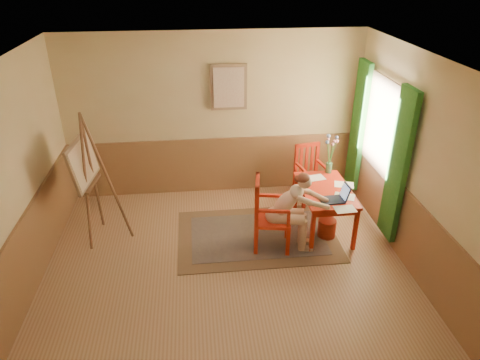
{
  "coord_description": "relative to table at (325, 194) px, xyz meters",
  "views": [
    {
      "loc": [
        -0.34,
        -4.76,
        3.84
      ],
      "look_at": [
        0.25,
        0.55,
        1.05
      ],
      "focal_mm": 32.56,
      "sensor_mm": 36.0,
      "label": 1
    }
  ],
  "objects": [
    {
      "name": "room",
      "position": [
        -1.56,
        -0.75,
        0.77
      ],
      "size": [
        5.04,
        4.54,
        2.84
      ],
      "color": "tan",
      "rests_on": "ground"
    },
    {
      "name": "wainscot",
      "position": [
        -1.56,
        0.04,
        -0.13
      ],
      "size": [
        5.0,
        4.5,
        1.0
      ],
      "color": "#A1734B",
      "rests_on": "room"
    },
    {
      "name": "window",
      "position": [
        0.86,
        0.35,
        0.71
      ],
      "size": [
        0.12,
        2.01,
        2.2
      ],
      "color": "white",
      "rests_on": "room"
    },
    {
      "name": "wall_portrait",
      "position": [
        -1.31,
        1.45,
        1.27
      ],
      "size": [
        0.6,
        0.05,
        0.76
      ],
      "color": "#937355",
      "rests_on": "room"
    },
    {
      "name": "rug",
      "position": [
        -1.03,
        -0.08,
        -0.62
      ],
      "size": [
        2.4,
        1.6,
        0.02
      ],
      "color": "#8C7251",
      "rests_on": "room"
    },
    {
      "name": "table",
      "position": [
        0.0,
        0.0,
        0.0
      ],
      "size": [
        0.73,
        1.21,
        0.72
      ],
      "color": "red",
      "rests_on": "room"
    },
    {
      "name": "chair_left",
      "position": [
        -0.92,
        -0.34,
        -0.08
      ],
      "size": [
        0.58,
        0.56,
        1.1
      ],
      "color": "red",
      "rests_on": "room"
    },
    {
      "name": "chair_back",
      "position": [
        0.01,
        0.93,
        -0.13
      ],
      "size": [
        0.52,
        0.54,
        1.0
      ],
      "color": "red",
      "rests_on": "room"
    },
    {
      "name": "figure",
      "position": [
        -0.61,
        -0.4,
        0.04
      ],
      "size": [
        0.93,
        0.47,
        1.21
      ],
      "color": "beige",
      "rests_on": "room"
    },
    {
      "name": "laptop",
      "position": [
        0.05,
        -0.35,
        0.14
      ],
      "size": [
        0.41,
        0.26,
        0.24
      ],
      "color": "#1E2338",
      "rests_on": "table"
    },
    {
      "name": "papers",
      "position": [
        0.14,
        -0.1,
        0.09
      ],
      "size": [
        0.7,
        1.2,
        0.0
      ],
      "color": "white",
      "rests_on": "table"
    },
    {
      "name": "vase",
      "position": [
        0.2,
        0.55,
        0.37
      ],
      "size": [
        0.28,
        0.31,
        0.62
      ],
      "color": "#3F724C",
      "rests_on": "table"
    },
    {
      "name": "wastebasket",
      "position": [
        0.01,
        -0.2,
        -0.49
      ],
      "size": [
        0.36,
        0.36,
        0.29
      ],
      "primitive_type": "cylinder",
      "rotation": [
        0.0,
        0.0,
        0.41
      ],
      "color": "#B83F29",
      "rests_on": "room"
    },
    {
      "name": "easel",
      "position": [
        -3.44,
        0.19,
        0.54
      ],
      "size": [
        0.7,
        0.89,
        1.98
      ],
      "color": "#8D5D3C",
      "rests_on": "room"
    }
  ]
}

